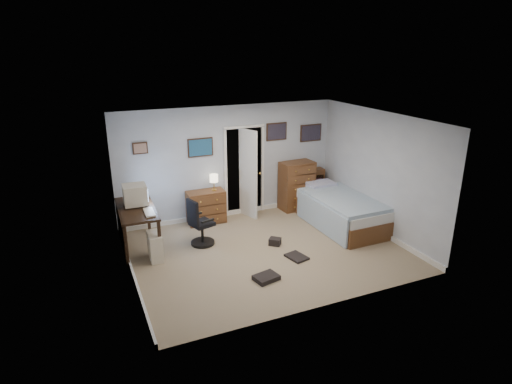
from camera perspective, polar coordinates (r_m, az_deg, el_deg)
floor at (r=8.24m, az=1.42°, el=-7.87°), size 5.00×4.00×0.02m
computer_desk at (r=8.35m, az=-16.25°, el=-3.37°), size 0.71×1.47×0.84m
crt_monitor at (r=8.36m, az=-15.82°, el=-0.37°), size 0.44×0.41×0.40m
keyboard at (r=7.98m, az=-14.05°, el=-2.63°), size 0.18×0.45×0.03m
pc_tower at (r=8.04m, az=-13.30°, el=-7.06°), size 0.24×0.47×0.50m
office_chair at (r=8.37m, az=-7.51°, el=-4.69°), size 0.57×0.57×0.96m
media_stack at (r=9.40m, az=-17.11°, el=-2.64°), size 0.16×0.16×0.76m
low_dresser at (r=9.40m, az=-6.68°, el=-1.99°), size 0.82×0.41×0.72m
table_lamp at (r=9.25m, az=-5.64°, el=1.77°), size 0.18×0.18×0.35m
doorway at (r=9.95m, az=-2.22°, el=3.20°), size 0.96×1.12×2.05m
tall_dresser at (r=10.13m, az=5.44°, el=0.87°), size 0.81×0.51×1.14m
headboard_bookcase at (r=10.38m, az=6.48°, el=0.70°), size 0.99×0.27×0.89m
bed at (r=9.40m, az=11.19°, el=-2.36°), size 1.22×2.23×0.73m
wall_posters at (r=9.59m, az=-0.39°, el=7.19°), size 4.38×0.04×0.60m
floor_clutter at (r=7.76m, az=2.74°, el=-9.24°), size 1.25×1.45×0.14m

